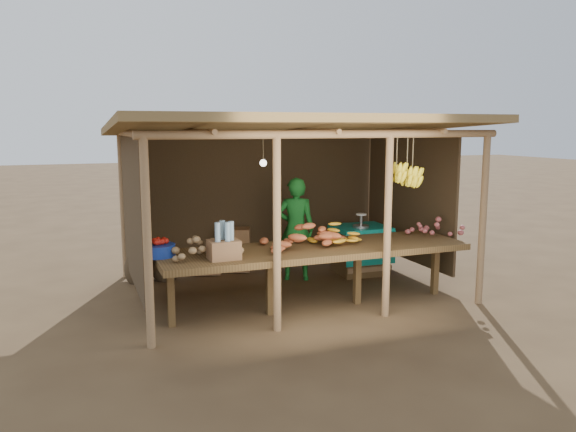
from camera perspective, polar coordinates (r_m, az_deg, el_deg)
name	(u,v)px	position (r m, az deg, el deg)	size (l,w,h in m)	color
ground	(288,289)	(8.06, 0.00, -7.39)	(60.00, 60.00, 0.00)	brown
stall_structure	(286,152)	(7.89, -0.22, 6.51)	(4.70, 3.50, 2.43)	#9B7550
counter	(315,252)	(7.02, 2.76, -3.65)	(3.90, 1.05, 0.80)	brown
potato_heap	(209,241)	(6.51, -8.00, -2.57)	(0.88, 0.53, 0.36)	olive
sweet_potato_heap	(306,233)	(6.98, 1.81, -1.71)	(1.02, 0.61, 0.36)	#BA582F
onion_heap	(438,223)	(7.98, 15.01, -0.67)	(0.78, 0.47, 0.36)	#BF5D5D
banana_pile	(339,231)	(7.16, 5.15, -1.52)	(0.60, 0.36, 0.35)	yellow
tomato_basin	(158,249)	(6.67, -13.07, -3.28)	(0.40, 0.40, 0.21)	navy
bottle_box	(224,245)	(6.38, -6.55, -2.91)	(0.35, 0.28, 0.43)	#8F6340
vendor	(296,229)	(8.37, 0.79, -1.33)	(0.56, 0.37, 1.55)	#197327
tarp_crate	(360,248)	(8.87, 7.36, -3.25)	(0.84, 0.73, 0.98)	brown
carton_stack	(227,254)	(8.92, -6.22, -3.83)	(0.98, 0.46, 0.68)	#8F6340
burlap_sacks	(152,265)	(8.63, -13.63, -4.82)	(0.82, 0.43, 0.58)	#473621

